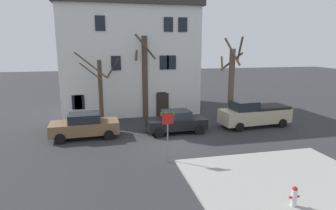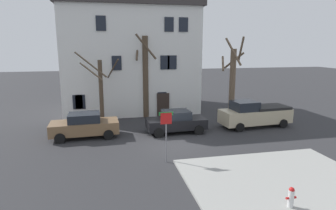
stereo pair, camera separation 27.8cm
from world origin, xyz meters
name	(u,v)px [view 2 (the right image)]	position (x,y,z in m)	size (l,w,h in m)	color
ground_plane	(175,145)	(0.00, 0.00, 0.00)	(120.00, 120.00, 0.00)	#2D2D30
sidewalk_slab	(291,191)	(3.54, -6.93, 0.06)	(8.50, 8.46, 0.12)	#999993
building_main	(130,52)	(-1.76, 11.64, 5.64)	(12.65, 8.53, 11.15)	white
tree_bare_near	(101,89)	(-4.58, 6.05, 2.89)	(3.29, 3.28, 5.79)	#4C3D2D
tree_bare_mid	(145,74)	(-0.84, 7.63, 3.79)	(2.23, 2.33, 7.20)	#4C3D2D
tree_bare_far	(232,78)	(7.12, 7.24, 3.37)	(2.54, 2.31, 7.03)	brown
car_brown_sedan	(85,125)	(-5.69, 2.78, 0.86)	(4.62, 2.27, 1.71)	brown
car_black_sedan	(176,122)	(0.72, 2.58, 0.82)	(4.29, 2.12, 1.63)	black
pickup_truck_beige	(255,114)	(7.08, 2.81, 1.00)	(5.65, 2.47, 2.08)	#C6B793
fire_hydrant	(291,197)	(2.65, -8.11, 0.54)	(0.42, 0.22, 0.82)	silver
street_sign_pole	(166,128)	(-1.09, -2.62, 1.95)	(0.76, 0.07, 2.79)	slate
bicycle_leaning	(84,121)	(-6.01, 5.91, 0.37)	(1.64, 0.70, 1.03)	black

